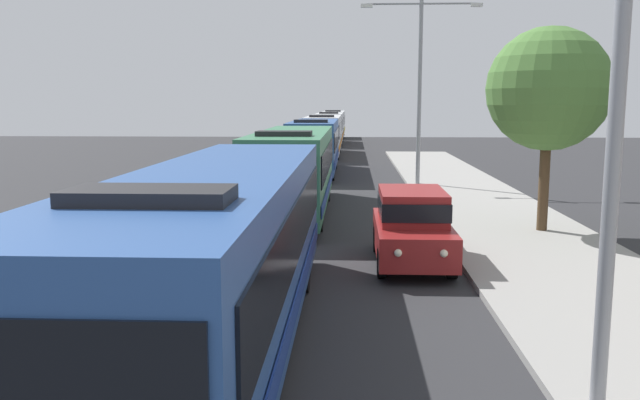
{
  "coord_description": "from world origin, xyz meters",
  "views": [
    {
      "loc": [
        0.85,
        1.69,
        4.11
      ],
      "look_at": [
        0.03,
        18.65,
        1.57
      ],
      "focal_mm": 36.77,
      "sensor_mm": 36.0,
      "label": 1
    }
  ],
  "objects_px": {
    "bus_lead": "(221,250)",
    "white_suv": "(412,224)",
    "streetlamp_mid": "(420,74)",
    "bus_tail_end": "(334,123)",
    "bus_second_in_line": "(294,168)",
    "bus_fourth_in_line": "(324,134)",
    "streetlamp_near": "(621,40)",
    "bus_rear": "(330,127)",
    "roadside_tree": "(549,89)",
    "bus_middle": "(314,145)"
  },
  "relations": [
    {
      "from": "bus_lead",
      "to": "white_suv",
      "type": "height_order",
      "value": "bus_lead"
    },
    {
      "from": "white_suv",
      "to": "streetlamp_mid",
      "type": "xyz_separation_m",
      "value": [
        1.7,
        15.68,
        4.44
      ]
    },
    {
      "from": "bus_tail_end",
      "to": "white_suv",
      "type": "xyz_separation_m",
      "value": [
        3.7,
        -61.87,
        -0.66
      ]
    },
    {
      "from": "bus_second_in_line",
      "to": "streetlamp_mid",
      "type": "relative_size",
      "value": 1.29
    },
    {
      "from": "bus_lead",
      "to": "bus_second_in_line",
      "type": "xyz_separation_m",
      "value": [
        -0.0,
        13.66,
        -0.0
      ]
    },
    {
      "from": "bus_second_in_line",
      "to": "bus_tail_end",
      "type": "bearing_deg",
      "value": 90.0
    },
    {
      "from": "bus_fourth_in_line",
      "to": "streetlamp_near",
      "type": "height_order",
      "value": "streetlamp_near"
    },
    {
      "from": "bus_rear",
      "to": "bus_second_in_line",
      "type": "bearing_deg",
      "value": -90.0
    },
    {
      "from": "roadside_tree",
      "to": "bus_rear",
      "type": "bearing_deg",
      "value": 100.38
    },
    {
      "from": "bus_fourth_in_line",
      "to": "bus_tail_end",
      "type": "height_order",
      "value": "same"
    },
    {
      "from": "streetlamp_near",
      "to": "roadside_tree",
      "type": "distance_m",
      "value": 12.48
    },
    {
      "from": "bus_lead",
      "to": "streetlamp_mid",
      "type": "height_order",
      "value": "streetlamp_mid"
    },
    {
      "from": "streetlamp_mid",
      "to": "bus_lead",
      "type": "bearing_deg",
      "value": -103.94
    },
    {
      "from": "bus_tail_end",
      "to": "bus_lead",
      "type": "bearing_deg",
      "value": -90.0
    },
    {
      "from": "bus_fourth_in_line",
      "to": "bus_middle",
      "type": "bearing_deg",
      "value": -90.0
    },
    {
      "from": "white_suv",
      "to": "roadside_tree",
      "type": "distance_m",
      "value": 6.85
    },
    {
      "from": "white_suv",
      "to": "streetlamp_near",
      "type": "bearing_deg",
      "value": -78.36
    },
    {
      "from": "streetlamp_mid",
      "to": "roadside_tree",
      "type": "relative_size",
      "value": 1.41
    },
    {
      "from": "bus_middle",
      "to": "streetlamp_mid",
      "type": "xyz_separation_m",
      "value": [
        5.4,
        -5.49,
        3.79
      ]
    },
    {
      "from": "white_suv",
      "to": "roadside_tree",
      "type": "xyz_separation_m",
      "value": [
        4.42,
        3.92,
        3.46
      ]
    },
    {
      "from": "bus_second_in_line",
      "to": "bus_rear",
      "type": "xyz_separation_m",
      "value": [
        0.0,
        40.63,
        0.0
      ]
    },
    {
      "from": "bus_lead",
      "to": "bus_middle",
      "type": "bearing_deg",
      "value": 90.0
    },
    {
      "from": "bus_lead",
      "to": "bus_rear",
      "type": "relative_size",
      "value": 1.07
    },
    {
      "from": "bus_tail_end",
      "to": "streetlamp_mid",
      "type": "relative_size",
      "value": 1.33
    },
    {
      "from": "streetlamp_mid",
      "to": "bus_rear",
      "type": "bearing_deg",
      "value": 99.42
    },
    {
      "from": "bus_rear",
      "to": "white_suv",
      "type": "height_order",
      "value": "bus_rear"
    },
    {
      "from": "bus_second_in_line",
      "to": "streetlamp_near",
      "type": "relative_size",
      "value": 1.49
    },
    {
      "from": "bus_rear",
      "to": "streetlamp_mid",
      "type": "distance_m",
      "value": 33.21
    },
    {
      "from": "bus_rear",
      "to": "roadside_tree",
      "type": "relative_size",
      "value": 1.84
    },
    {
      "from": "bus_middle",
      "to": "bus_tail_end",
      "type": "relative_size",
      "value": 0.91
    },
    {
      "from": "bus_rear",
      "to": "streetlamp_mid",
      "type": "height_order",
      "value": "streetlamp_mid"
    },
    {
      "from": "white_suv",
      "to": "bus_rear",
      "type": "bearing_deg",
      "value": 94.38
    },
    {
      "from": "bus_second_in_line",
      "to": "bus_middle",
      "type": "distance_m",
      "value": 13.58
    },
    {
      "from": "streetlamp_mid",
      "to": "roadside_tree",
      "type": "height_order",
      "value": "streetlamp_mid"
    },
    {
      "from": "bus_second_in_line",
      "to": "roadside_tree",
      "type": "height_order",
      "value": "roadside_tree"
    },
    {
      "from": "bus_fourth_in_line",
      "to": "white_suv",
      "type": "relative_size",
      "value": 2.74
    },
    {
      "from": "bus_second_in_line",
      "to": "streetlamp_near",
      "type": "height_order",
      "value": "streetlamp_near"
    },
    {
      "from": "bus_second_in_line",
      "to": "bus_rear",
      "type": "relative_size",
      "value": 0.98
    },
    {
      "from": "bus_fourth_in_line",
      "to": "bus_rear",
      "type": "xyz_separation_m",
      "value": [
        -0.0,
        14.19,
        -0.0
      ]
    },
    {
      "from": "bus_fourth_in_line",
      "to": "streetlamp_near",
      "type": "relative_size",
      "value": 1.63
    },
    {
      "from": "bus_lead",
      "to": "bus_middle",
      "type": "distance_m",
      "value": 27.25
    },
    {
      "from": "white_suv",
      "to": "streetlamp_mid",
      "type": "bearing_deg",
      "value": 83.81
    },
    {
      "from": "bus_second_in_line",
      "to": "bus_middle",
      "type": "xyz_separation_m",
      "value": [
        -0.0,
        13.58,
        -0.0
      ]
    },
    {
      "from": "streetlamp_near",
      "to": "bus_fourth_in_line",
      "type": "bearing_deg",
      "value": 97.27
    },
    {
      "from": "bus_tail_end",
      "to": "bus_middle",
      "type": "bearing_deg",
      "value": -90.0
    },
    {
      "from": "bus_lead",
      "to": "white_suv",
      "type": "xyz_separation_m",
      "value": [
        3.7,
        6.07,
        -0.66
      ]
    },
    {
      "from": "bus_rear",
      "to": "white_suv",
      "type": "xyz_separation_m",
      "value": [
        3.7,
        -48.23,
        -0.66
      ]
    },
    {
      "from": "white_suv",
      "to": "streetlamp_mid",
      "type": "relative_size",
      "value": 0.51
    },
    {
      "from": "bus_fourth_in_line",
      "to": "streetlamp_mid",
      "type": "xyz_separation_m",
      "value": [
        5.4,
        -18.36,
        3.78
      ]
    },
    {
      "from": "bus_second_in_line",
      "to": "bus_rear",
      "type": "height_order",
      "value": "same"
    }
  ]
}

